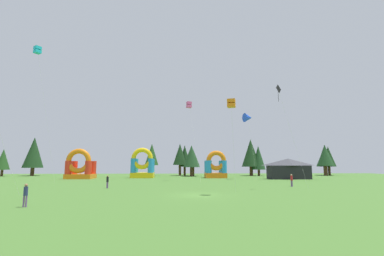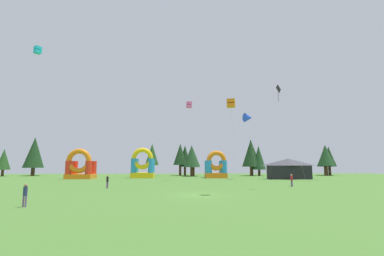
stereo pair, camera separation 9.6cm
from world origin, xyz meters
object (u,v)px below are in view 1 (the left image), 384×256
at_px(inflatable_yellow_castle, 80,168).
at_px(inflatable_orange_dome, 143,167).
at_px(kite_cyan_box, 38,50).
at_px(person_far_side, 292,179).
at_px(person_left_edge, 108,180).
at_px(kite_blue_delta, 248,118).
at_px(inflatable_blue_arch, 216,168).
at_px(kite_orange_box, 231,103).
at_px(person_near_camera, 26,193).
at_px(kite_black_diamond, 278,91).
at_px(festival_tent, 288,169).
at_px(kite_pink_box, 189,105).

height_order(inflatable_yellow_castle, inflatable_orange_dome, inflatable_orange_dome).
bearing_deg(kite_cyan_box, person_far_side, -8.38).
bearing_deg(person_left_edge, inflatable_orange_dome, -150.12).
height_order(person_far_side, inflatable_yellow_castle, inflatable_yellow_castle).
bearing_deg(kite_blue_delta, inflatable_blue_arch, 142.19).
bearing_deg(inflatable_blue_arch, kite_orange_box, -95.01).
distance_m(kite_cyan_box, inflatable_blue_arch, 39.32).
distance_m(kite_cyan_box, inflatable_orange_dome, 29.65).
bearing_deg(inflatable_orange_dome, inflatable_blue_arch, -3.31).
distance_m(person_near_camera, inflatable_yellow_castle, 38.05).
xyz_separation_m(kite_orange_box, kite_black_diamond, (7.10, 5.88, 3.05)).
height_order(person_near_camera, inflatable_orange_dome, inflatable_orange_dome).
xyz_separation_m(kite_cyan_box, inflatable_yellow_castle, (1.81, 15.81, -18.11)).
distance_m(kite_blue_delta, person_near_camera, 43.96).
xyz_separation_m(person_far_side, festival_tent, (7.09, 18.06, 1.03)).
xyz_separation_m(inflatable_yellow_castle, festival_tent, (41.80, -3.13, -0.13)).
bearing_deg(kite_cyan_box, kite_orange_box, -27.93).
distance_m(kite_orange_box, kite_cyan_box, 32.52).
bearing_deg(person_far_side, person_near_camera, -81.35).
bearing_deg(person_left_edge, inflatable_yellow_castle, -121.27).
bearing_deg(kite_cyan_box, person_left_edge, -26.46).
bearing_deg(inflatable_orange_dome, kite_orange_box, -68.73).
relative_size(inflatable_yellow_castle, inflatable_blue_arch, 1.04).
xyz_separation_m(kite_orange_box, inflatable_blue_arch, (2.85, 32.43, -6.89)).
distance_m(kite_orange_box, person_left_edge, 17.91).
relative_size(inflatable_orange_dome, festival_tent, 0.81).
height_order(kite_cyan_box, inflatable_blue_arch, kite_cyan_box).
bearing_deg(kite_pink_box, kite_black_diamond, -58.23).
distance_m(kite_cyan_box, inflatable_yellow_castle, 24.11).
distance_m(kite_orange_box, person_near_camera, 19.01).
height_order(kite_black_diamond, kite_blue_delta, kite_blue_delta).
bearing_deg(festival_tent, kite_black_diamond, -114.40).
bearing_deg(kite_black_diamond, inflatable_orange_dome, 126.17).
xyz_separation_m(kite_blue_delta, inflatable_blue_arch, (-6.15, 4.77, -10.27)).
xyz_separation_m(kite_black_diamond, festival_tent, (9.57, 21.09, -10.03)).
bearing_deg(kite_orange_box, person_near_camera, -156.83).
relative_size(kite_orange_box, kite_pink_box, 0.65).
xyz_separation_m(kite_pink_box, inflatable_yellow_castle, (-21.80, 7.36, -11.68)).
relative_size(kite_cyan_box, kite_pink_box, 1.45).
height_order(kite_cyan_box, festival_tent, kite_cyan_box).
height_order(kite_blue_delta, kite_pink_box, kite_pink_box).
bearing_deg(person_left_edge, kite_black_diamond, 116.80).
height_order(person_near_camera, inflatable_blue_arch, inflatable_blue_arch).
relative_size(kite_blue_delta, festival_tent, 1.68).
bearing_deg(person_near_camera, kite_cyan_box, 102.39).
bearing_deg(kite_blue_delta, kite_cyan_box, -159.60).
bearing_deg(inflatable_blue_arch, kite_blue_delta, -37.81).
bearing_deg(inflatable_blue_arch, person_near_camera, -115.48).
relative_size(kite_blue_delta, person_far_side, 8.11).
height_order(person_far_side, inflatable_orange_dome, inflatable_orange_dome).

